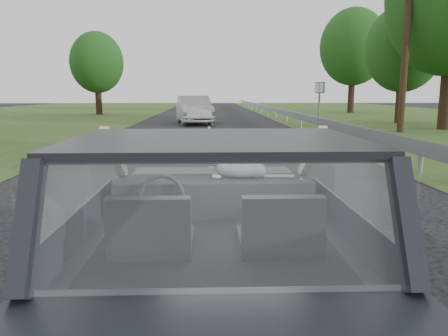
{
  "coord_description": "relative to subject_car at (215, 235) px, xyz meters",
  "views": [
    {
      "loc": [
        -0.04,
        -2.9,
        1.7
      ],
      "look_at": [
        0.08,
        0.59,
        1.09
      ],
      "focal_mm": 35.0,
      "sensor_mm": 36.0,
      "label": 1
    }
  ],
  "objects": [
    {
      "name": "tree_6",
      "position": [
        -8.52,
        31.61,
        2.33
      ],
      "size": [
        4.84,
        4.84,
        6.11
      ],
      "primitive_type": null,
      "rotation": [
        0.0,
        0.0,
        0.23
      ],
      "color": "#214F19",
      "rests_on": "ground"
    },
    {
      "name": "guardrail",
      "position": [
        4.3,
        10.0,
        -0.15
      ],
      "size": [
        0.05,
        90.0,
        0.32
      ],
      "primitive_type": "cube",
      "color": "#9EA1A8",
      "rests_on": "ground"
    },
    {
      "name": "other_car",
      "position": [
        -0.82,
        21.25,
        0.04
      ],
      "size": [
        2.52,
        4.87,
        1.53
      ],
      "primitive_type": "imported",
      "rotation": [
        0.0,
        0.0,
        0.15
      ],
      "color": "#B1B2B3",
      "rests_on": "ground"
    },
    {
      "name": "tree_3",
      "position": [
        12.06,
        34.07,
        3.46
      ],
      "size": [
        5.87,
        5.87,
        8.36
      ],
      "primitive_type": null,
      "rotation": [
        0.0,
        0.0,
        -0.06
      ],
      "color": "#214F19",
      "rests_on": "ground"
    },
    {
      "name": "driver_seat",
      "position": [
        -0.4,
        -0.29,
        0.16
      ],
      "size": [
        0.5,
        0.72,
        0.42
      ],
      "primitive_type": "cube",
      "color": "black",
      "rests_on": "subject_car"
    },
    {
      "name": "tree_2",
      "position": [
        10.74,
        21.49,
        2.42
      ],
      "size": [
        5.41,
        5.41,
        6.29
      ],
      "primitive_type": null,
      "rotation": [
        0.0,
        0.0,
        0.39
      ],
      "color": "#214F19",
      "rests_on": "ground"
    },
    {
      "name": "subject_car",
      "position": [
        0.0,
        0.0,
        0.0
      ],
      "size": [
        1.8,
        4.0,
        1.45
      ],
      "primitive_type": "cube",
      "color": "black",
      "rests_on": "ground"
    },
    {
      "name": "passenger_seat",
      "position": [
        0.4,
        -0.29,
        0.16
      ],
      "size": [
        0.5,
        0.72,
        0.42
      ],
      "primitive_type": "cube",
      "color": "black",
      "rests_on": "subject_car"
    },
    {
      "name": "cat",
      "position": [
        0.23,
        0.63,
        0.35
      ],
      "size": [
        0.53,
        0.17,
        0.24
      ],
      "primitive_type": "ellipsoid",
      "rotation": [
        0.0,
        0.0,
        -0.01
      ],
      "color": "#9B9B9C",
      "rests_on": "dashboard"
    },
    {
      "name": "ground",
      "position": [
        0.0,
        0.0,
        -0.72
      ],
      "size": [
        140.0,
        140.0,
        0.0
      ],
      "primitive_type": "plane",
      "color": "#38383D",
      "rests_on": "ground"
    },
    {
      "name": "highway_sign",
      "position": [
        5.37,
        18.4,
        0.37
      ],
      "size": [
        0.32,
        0.87,
        2.2
      ],
      "primitive_type": "cube",
      "rotation": [
        0.0,
        0.0,
        0.27
      ],
      "color": "#115022",
      "rests_on": "ground"
    },
    {
      "name": "steering_wheel",
      "position": [
        -0.4,
        0.33,
        0.2
      ],
      "size": [
        0.36,
        0.36,
        0.04
      ],
      "primitive_type": "torus",
      "color": "black",
      "rests_on": "dashboard"
    },
    {
      "name": "utility_pole",
      "position": [
        8.23,
        15.62,
        3.63
      ],
      "size": [
        0.38,
        0.38,
        8.71
      ],
      "primitive_type": "cylinder",
      "rotation": [
        0.0,
        0.0,
        0.43
      ],
      "color": "#453118",
      "rests_on": "ground"
    },
    {
      "name": "dashboard",
      "position": [
        0.0,
        0.62,
        0.12
      ],
      "size": [
        1.58,
        0.45,
        0.3
      ],
      "primitive_type": "cube",
      "color": "black",
      "rests_on": "subject_car"
    }
  ]
}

